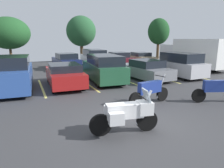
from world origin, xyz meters
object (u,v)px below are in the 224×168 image
car_blue (14,74)px  car_red (64,75)px  car_silver (178,65)px  car_far_tan (140,58)px  box_truck (194,53)px  car_grey (144,70)px  motorcycle_second (216,90)px  car_far_navy (66,61)px  motorcycle_touring (127,113)px  car_far_maroon (118,59)px  car_green (104,68)px  car_far_white (94,58)px  motorcycle_third (150,91)px

car_blue → car_red: car_blue is taller
car_red → car_silver: size_ratio=0.99×
car_far_tan → box_truck: size_ratio=0.63×
car_grey → car_silver: 2.96m
motorcycle_second → car_far_navy: 14.09m
car_blue → box_truck: (15.61, 2.53, 0.56)m
motorcycle_touring → car_silver: bearing=41.0°
car_red → box_truck: 13.05m
car_silver → box_truck: size_ratio=0.66×
car_silver → car_far_maroon: size_ratio=1.06×
motorcycle_touring → car_far_maroon: size_ratio=0.49×
car_green → car_silver: size_ratio=1.08×
car_grey → car_far_white: (-1.44, 7.24, 0.24)m
car_far_white → car_far_tan: size_ratio=1.09×
motorcycle_touring → motorcycle_second: (5.24, 1.19, -0.05)m
car_green → car_far_maroon: 8.41m
car_far_tan → car_grey: bearing=-119.2°
motorcycle_touring → car_red: car_red is taller
car_red → car_far_white: bearing=59.3°
car_far_maroon → car_red: bearing=-133.9°
car_far_white → car_far_navy: bearing=178.7°
car_green → car_far_white: 7.18m
motorcycle_third → car_far_white: car_far_white is taller
motorcycle_touring → car_blue: (-3.36, 7.17, 0.31)m
car_blue → motorcycle_third: bearing=-41.5°
motorcycle_third → motorcycle_second: bearing=-18.2°
motorcycle_third → car_far_navy: car_far_navy is taller
motorcycle_third → car_far_navy: bearing=96.1°
car_red → car_silver: car_silver is taller
motorcycle_third → car_red: (-2.84, 5.10, 0.11)m
car_grey → car_far_maroon: size_ratio=1.13×
motorcycle_touring → box_truck: 15.65m
car_far_maroon → car_far_navy: bearing=-179.2°
car_far_navy → box_truck: size_ratio=0.65×
car_blue → car_far_navy: 8.61m
motorcycle_touring → car_green: car_green is taller
car_red → car_far_white: 8.47m
car_green → car_far_maroon: (4.44, 7.14, -0.21)m
car_far_tan → car_silver: bearing=-99.3°
car_silver → car_far_maroon: 7.76m
car_red → car_grey: size_ratio=0.93×
car_far_navy → box_truck: 12.33m
motorcycle_touring → car_far_white: 15.03m
car_far_white → car_blue: bearing=-134.0°
car_blue → car_far_navy: (4.32, 7.44, -0.21)m
car_silver → box_truck: (4.10, 2.62, 0.61)m
car_far_maroon → car_far_tan: 2.82m
motorcycle_touring → car_grey: (5.21, 7.31, 0.04)m
motorcycle_third → car_red: bearing=119.1°
box_truck → motorcycle_third: bearing=-142.9°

